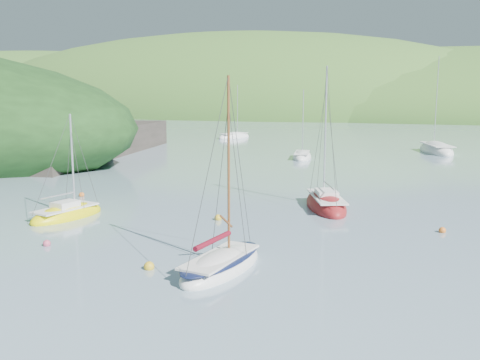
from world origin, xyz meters
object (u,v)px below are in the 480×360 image
(distant_sloop_a, at_px, (302,157))
(daysailer_white, at_px, (221,265))
(distant_sloop_c, at_px, (234,137))
(sailboat_yellow, at_px, (67,215))
(distant_sloop_b, at_px, (436,151))
(sloop_red, at_px, (326,205))

(distant_sloop_a, bearing_deg, daysailer_white, -91.72)
(distant_sloop_c, bearing_deg, daysailer_white, -45.38)
(distant_sloop_a, bearing_deg, sailboat_yellow, -111.54)
(distant_sloop_b, bearing_deg, sailboat_yellow, -132.12)
(distant_sloop_a, height_order, distant_sloop_c, distant_sloop_c)
(sailboat_yellow, relative_size, distant_sloop_a, 0.81)
(distant_sloop_a, distance_m, distant_sloop_b, 19.42)
(daysailer_white, relative_size, sailboat_yellow, 1.29)
(sloop_red, xyz_separation_m, distant_sloop_c, (-25.91, 49.54, -0.04))
(sailboat_yellow, height_order, distant_sloop_a, distant_sloop_a)
(daysailer_white, xyz_separation_m, sloop_red, (1.85, 14.55, -0.01))
(sloop_red, xyz_separation_m, distant_sloop_b, (6.86, 38.56, 0.01))
(distant_sloop_c, bearing_deg, distant_sloop_a, -28.65)
(sailboat_yellow, xyz_separation_m, distant_sloop_a, (6.77, 34.96, -0.01))
(sloop_red, xyz_separation_m, sailboat_yellow, (-14.99, -8.63, -0.03))
(distant_sloop_a, bearing_deg, sloop_red, -83.24)
(daysailer_white, xyz_separation_m, distant_sloop_a, (-6.38, 40.88, -0.05))
(distant_sloop_a, relative_size, distant_sloop_c, 0.91)
(sloop_red, height_order, distant_sloop_c, sloop_red)
(distant_sloop_a, height_order, distant_sloop_b, distant_sloop_b)
(daysailer_white, distance_m, distant_sloop_b, 53.82)
(distant_sloop_a, xyz_separation_m, distant_sloop_c, (-17.69, 23.21, 0.01))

